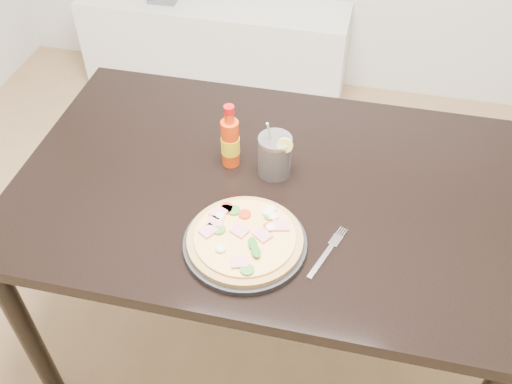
% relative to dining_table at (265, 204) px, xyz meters
% --- Properties ---
extents(room_shell, '(4.50, 4.50, 4.50)m').
position_rel_dining_table_xyz_m(room_shell, '(0.21, -0.58, 0.92)').
color(room_shell, white).
rests_on(room_shell, ground).
extents(dining_table, '(1.40, 0.90, 0.75)m').
position_rel_dining_table_xyz_m(dining_table, '(0.00, 0.00, 0.00)').
color(dining_table, black).
rests_on(dining_table, ground).
extents(plate, '(0.31, 0.31, 0.02)m').
position_rel_dining_table_xyz_m(plate, '(-0.00, -0.23, 0.09)').
color(plate, black).
rests_on(plate, dining_table).
extents(pizza, '(0.29, 0.29, 0.03)m').
position_rel_dining_table_xyz_m(pizza, '(-0.00, -0.23, 0.11)').
color(pizza, tan).
rests_on(pizza, plate).
extents(hot_sauce_bottle, '(0.06, 0.06, 0.20)m').
position_rel_dining_table_xyz_m(hot_sauce_bottle, '(-0.12, 0.06, 0.16)').
color(hot_sauce_bottle, '#E23C0D').
rests_on(hot_sauce_bottle, dining_table).
extents(cola_cup, '(0.10, 0.09, 0.18)m').
position_rel_dining_table_xyz_m(cola_cup, '(0.01, 0.05, 0.14)').
color(cola_cup, black).
rests_on(cola_cup, dining_table).
extents(fork, '(0.08, 0.18, 0.00)m').
position_rel_dining_table_xyz_m(fork, '(0.20, -0.21, 0.09)').
color(fork, silver).
rests_on(fork, dining_table).
extents(media_console, '(1.40, 0.34, 0.50)m').
position_rel_dining_table_xyz_m(media_console, '(-0.59, 1.49, -0.42)').
color(media_console, white).
rests_on(media_console, ground).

